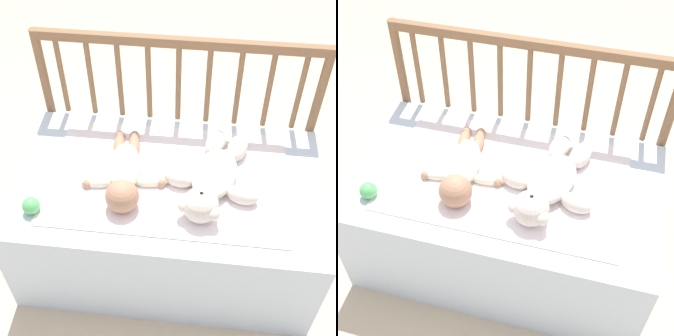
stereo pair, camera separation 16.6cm
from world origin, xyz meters
TOP-DOWN VIEW (x-y plane):
  - ground_plane at (0.00, 0.00)m, footprint 12.00×12.00m
  - crib_mattress at (0.00, 0.00)m, footprint 1.12×0.66m
  - crib_rail at (0.00, 0.35)m, footprint 1.12×0.04m
  - blanket at (0.00, 0.01)m, footprint 0.87×0.54m
  - teddy_bear at (0.16, -0.02)m, footprint 0.35×0.47m
  - baby at (-0.15, -0.03)m, footprint 0.32×0.42m
  - toy_ball at (-0.44, -0.20)m, footprint 0.06×0.06m

SIDE VIEW (x-z plane):
  - ground_plane at x=0.00m, z-range 0.00..0.00m
  - crib_mattress at x=0.00m, z-range 0.00..0.45m
  - blanket at x=0.00m, z-range 0.45..0.45m
  - toy_ball at x=-0.44m, z-range 0.45..0.51m
  - baby at x=-0.15m, z-range 0.43..0.55m
  - teddy_bear at x=0.16m, z-range 0.43..0.56m
  - crib_rail at x=0.00m, z-range 0.16..0.99m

